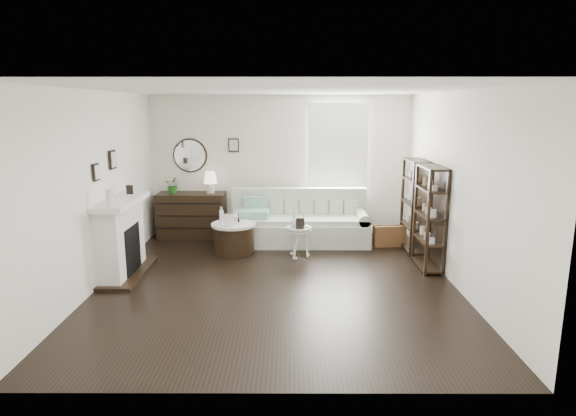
{
  "coord_description": "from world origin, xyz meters",
  "views": [
    {
      "loc": [
        0.17,
        -6.56,
        2.48
      ],
      "look_at": [
        0.15,
        0.8,
        0.92
      ],
      "focal_mm": 30.0,
      "sensor_mm": 36.0,
      "label": 1
    }
  ],
  "objects_px": {
    "sofa": "(299,225)",
    "drum_table": "(234,238)",
    "dresser": "(192,215)",
    "pedestal_table": "(299,230)"
  },
  "relations": [
    {
      "from": "drum_table",
      "to": "pedestal_table",
      "type": "height_order",
      "value": "drum_table"
    },
    {
      "from": "dresser",
      "to": "drum_table",
      "type": "relative_size",
      "value": 1.7
    },
    {
      "from": "dresser",
      "to": "drum_table",
      "type": "distance_m",
      "value": 1.42
    },
    {
      "from": "drum_table",
      "to": "pedestal_table",
      "type": "distance_m",
      "value": 1.15
    },
    {
      "from": "sofa",
      "to": "pedestal_table",
      "type": "xyz_separation_m",
      "value": [
        -0.02,
        -0.91,
        0.15
      ]
    },
    {
      "from": "dresser",
      "to": "drum_table",
      "type": "height_order",
      "value": "dresser"
    },
    {
      "from": "sofa",
      "to": "drum_table",
      "type": "bearing_deg",
      "value": -149.05
    },
    {
      "from": "dresser",
      "to": "pedestal_table",
      "type": "xyz_separation_m",
      "value": [
        2.03,
        -1.31,
        0.05
      ]
    },
    {
      "from": "sofa",
      "to": "dresser",
      "type": "xyz_separation_m",
      "value": [
        -2.05,
        0.39,
        0.1
      ]
    },
    {
      "from": "drum_table",
      "to": "dresser",
      "type": "bearing_deg",
      "value": 130.8
    }
  ]
}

